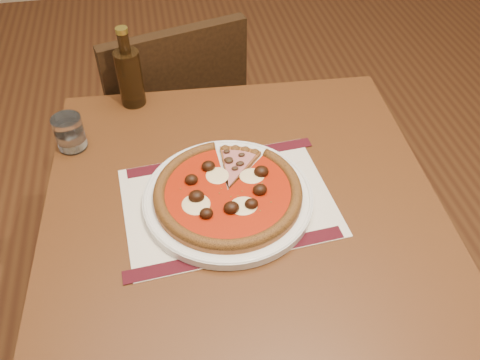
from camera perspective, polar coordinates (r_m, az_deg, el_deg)
name	(u,v)px	position (r m, az deg, el deg)	size (l,w,h in m)	color
table	(242,229)	(1.12, 0.19, -5.50)	(0.85, 0.85, 0.75)	#562C14
chair_far	(172,123)	(1.65, -7.60, 6.37)	(0.50, 0.50, 0.86)	black
placemat	(228,202)	(1.03, -1.34, -2.45)	(0.42, 0.30, 0.00)	white
plate	(228,198)	(1.03, -1.35, -2.07)	(0.34, 0.34, 0.02)	white
pizza	(228,192)	(1.01, -1.37, -1.31)	(0.30, 0.30, 0.04)	#A86128
ham_slice	(244,165)	(1.07, 0.40, 1.73)	(0.09, 0.13, 0.02)	#A86128
water_glass	(70,133)	(1.20, -18.60, 5.05)	(0.07, 0.07, 0.08)	white
bottle	(130,75)	(1.27, -12.30, 11.42)	(0.06, 0.06, 0.20)	#321F0C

